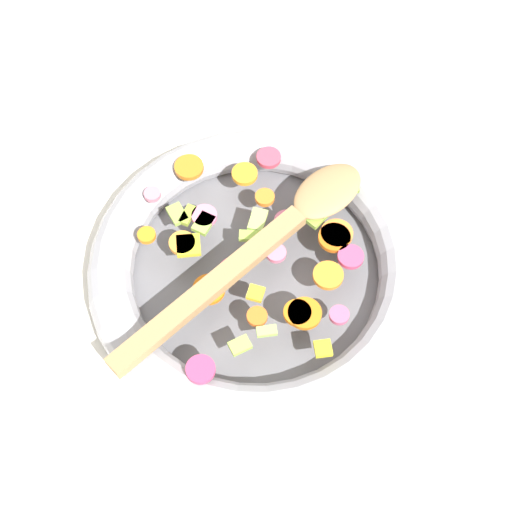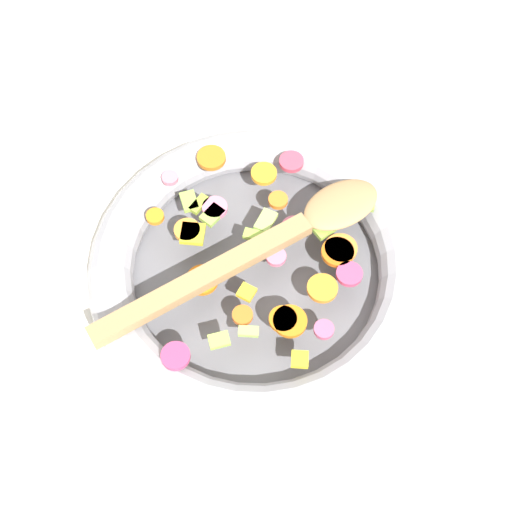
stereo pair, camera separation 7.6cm
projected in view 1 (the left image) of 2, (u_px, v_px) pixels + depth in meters
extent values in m
plane|color=silver|center=(256.00, 277.00, 0.81)|extent=(4.00, 4.00, 0.00)
cylinder|color=slate|center=(256.00, 275.00, 0.80)|extent=(0.32, 0.32, 0.01)
torus|color=#9E9EA5|center=(256.00, 267.00, 0.78)|extent=(0.37, 0.37, 0.05)
cylinder|color=orange|center=(337.00, 234.00, 0.77)|extent=(0.04, 0.04, 0.01)
cylinder|color=orange|center=(305.00, 313.00, 0.73)|extent=(0.05, 0.05, 0.01)
cylinder|color=orange|center=(265.00, 197.00, 0.80)|extent=(0.03, 0.03, 0.01)
cylinder|color=orange|center=(257.00, 316.00, 0.73)|extent=(0.03, 0.03, 0.01)
cylinder|color=orange|center=(147.00, 235.00, 0.77)|extent=(0.02, 0.02, 0.01)
cylinder|color=orange|center=(245.00, 174.00, 0.81)|extent=(0.04, 0.04, 0.01)
cylinder|color=orange|center=(328.00, 277.00, 0.75)|extent=(0.04, 0.04, 0.01)
cylinder|color=orange|center=(334.00, 238.00, 0.77)|extent=(0.05, 0.05, 0.01)
cylinder|color=orange|center=(297.00, 313.00, 0.73)|extent=(0.03, 0.03, 0.01)
cylinder|color=orange|center=(209.00, 289.00, 0.74)|extent=(0.05, 0.05, 0.01)
cylinder|color=orange|center=(189.00, 167.00, 0.82)|extent=(0.05, 0.05, 0.01)
cylinder|color=orange|center=(182.00, 243.00, 0.77)|extent=(0.04, 0.04, 0.01)
cube|color=#96BB4B|center=(177.00, 214.00, 0.78)|extent=(0.03, 0.03, 0.01)
cube|color=#9FCB47|center=(253.00, 236.00, 0.77)|extent=(0.02, 0.03, 0.01)
cube|color=#92C045|center=(316.00, 217.00, 0.78)|extent=(0.03, 0.03, 0.01)
cube|color=#AAD64F|center=(240.00, 345.00, 0.71)|extent=(0.03, 0.03, 0.01)
cube|color=#96B039|center=(188.00, 215.00, 0.78)|extent=(0.03, 0.01, 0.01)
cube|color=#AFD361|center=(258.00, 220.00, 0.78)|extent=(0.03, 0.02, 0.01)
cube|color=#ABD45D|center=(267.00, 331.00, 0.72)|extent=(0.02, 0.02, 0.01)
cube|color=#94B548|center=(348.00, 187.00, 0.80)|extent=(0.02, 0.03, 0.01)
cube|color=#96BE50|center=(204.00, 223.00, 0.78)|extent=(0.03, 0.02, 0.01)
cylinder|color=pink|center=(276.00, 253.00, 0.76)|extent=(0.02, 0.02, 0.01)
cylinder|color=#D7446D|center=(351.00, 257.00, 0.76)|extent=(0.04, 0.04, 0.01)
cylinder|color=#C83B69|center=(201.00, 369.00, 0.70)|extent=(0.04, 0.04, 0.01)
cylinder|color=#D3577D|center=(339.00, 315.00, 0.73)|extent=(0.02, 0.02, 0.01)
cylinder|color=pink|center=(152.00, 194.00, 0.80)|extent=(0.03, 0.03, 0.01)
cylinder|color=#CF507B|center=(206.00, 290.00, 0.74)|extent=(0.03, 0.03, 0.01)
cylinder|color=#DF4F75|center=(231.00, 269.00, 0.75)|extent=(0.03, 0.03, 0.01)
cylinder|color=pink|center=(287.00, 222.00, 0.78)|extent=(0.03, 0.03, 0.01)
cylinder|color=#D8445A|center=(269.00, 158.00, 0.82)|extent=(0.03, 0.03, 0.01)
cylinder|color=pink|center=(204.00, 216.00, 0.78)|extent=(0.04, 0.04, 0.01)
cube|color=yellow|center=(256.00, 293.00, 0.74)|extent=(0.02, 0.02, 0.01)
cube|color=yellow|center=(323.00, 348.00, 0.71)|extent=(0.02, 0.02, 0.01)
cube|color=gold|center=(188.00, 246.00, 0.77)|extent=(0.03, 0.03, 0.01)
cube|color=#A87F51|center=(211.00, 288.00, 0.73)|extent=(0.24, 0.14, 0.01)
ellipsoid|color=#A87F51|center=(327.00, 191.00, 0.79)|extent=(0.11, 0.09, 0.01)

